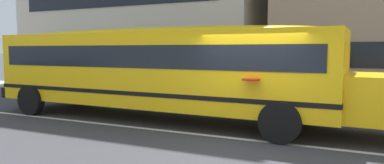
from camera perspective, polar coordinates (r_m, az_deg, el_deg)
ground_plane at (r=8.69m, az=9.16°, el=-9.10°), size 400.00×400.00×0.00m
sidewalk_far at (r=15.52m, az=16.49°, el=-2.95°), size 120.00×3.00×0.01m
lane_centreline at (r=8.69m, az=9.16°, el=-9.08°), size 110.00×0.16×0.01m
school_bus at (r=10.84m, az=-4.68°, el=2.66°), size 12.58×3.13×2.80m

